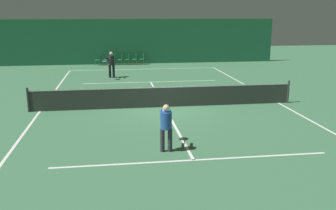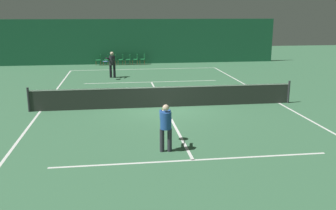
{
  "view_description": "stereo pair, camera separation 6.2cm",
  "coord_description": "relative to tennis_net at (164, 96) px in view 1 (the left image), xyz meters",
  "views": [
    {
      "loc": [
        -2.2,
        -16.43,
        4.2
      ],
      "look_at": [
        -0.28,
        -3.08,
        0.86
      ],
      "focal_mm": 40.0,
      "sensor_mm": 36.0,
      "label": 1
    },
    {
      "loc": [
        -2.14,
        -16.44,
        4.2
      ],
      "look_at": [
        -0.28,
        -3.08,
        0.86
      ],
      "focal_mm": 40.0,
      "sensor_mm": 36.0,
      "label": 2
    }
  ],
  "objects": [
    {
      "name": "ground_plane",
      "position": [
        0.0,
        0.0,
        -0.51
      ],
      "size": [
        60.0,
        60.0,
        0.0
      ],
      "primitive_type": "plane",
      "color": "#3D704C"
    },
    {
      "name": "backdrop_curtain",
      "position": [
        0.0,
        15.19,
        1.33
      ],
      "size": [
        23.0,
        0.12,
        3.69
      ],
      "color": "#1E5B3D",
      "rests_on": "ground"
    },
    {
      "name": "court_line_baseline_far",
      "position": [
        0.0,
        11.9,
        -0.51
      ],
      "size": [
        11.0,
        0.1,
        0.0
      ],
      "color": "white",
      "rests_on": "ground"
    },
    {
      "name": "court_line_service_far",
      "position": [
        0.0,
        6.4,
        -0.51
      ],
      "size": [
        8.25,
        0.1,
        0.0
      ],
      "color": "white",
      "rests_on": "ground"
    },
    {
      "name": "court_line_service_near",
      "position": [
        0.0,
        -6.4,
        -0.51
      ],
      "size": [
        8.25,
        0.1,
        0.0
      ],
      "color": "white",
      "rests_on": "ground"
    },
    {
      "name": "court_line_sideline_left",
      "position": [
        -5.5,
        0.0,
        -0.51
      ],
      "size": [
        0.1,
        23.8,
        0.0
      ],
      "color": "white",
      "rests_on": "ground"
    },
    {
      "name": "court_line_sideline_right",
      "position": [
        5.5,
        0.0,
        -0.51
      ],
      "size": [
        0.1,
        23.8,
        0.0
      ],
      "color": "white",
      "rests_on": "ground"
    },
    {
      "name": "court_line_centre",
      "position": [
        0.0,
        0.0,
        -0.51
      ],
      "size": [
        0.1,
        12.8,
        0.0
      ],
      "color": "white",
      "rests_on": "ground"
    },
    {
      "name": "tennis_net",
      "position": [
        0.0,
        0.0,
        0.0
      ],
      "size": [
        12.0,
        0.1,
        1.07
      ],
      "color": "#2D332D",
      "rests_on": "ground"
    },
    {
      "name": "player_near",
      "position": [
        -0.69,
        -5.53,
        0.37
      ],
      "size": [
        0.45,
        1.3,
        1.5
      ],
      "rotation": [
        0.0,
        0.0,
        1.49
      ],
      "color": "#2D2D38",
      "rests_on": "ground"
    },
    {
      "name": "player_far",
      "position": [
        -2.41,
        8.34,
        0.49
      ],
      "size": [
        0.9,
        1.39,
        1.71
      ],
      "rotation": [
        0.0,
        0.0,
        -2.0
      ],
      "color": "black",
      "rests_on": "ground"
    },
    {
      "name": "courtside_chair_0",
      "position": [
        -3.5,
        14.64,
        -0.03
      ],
      "size": [
        0.44,
        0.44,
        0.84
      ],
      "rotation": [
        0.0,
        0.0,
        -1.57
      ],
      "color": "brown",
      "rests_on": "ground"
    },
    {
      "name": "courtside_chair_1",
      "position": [
        -2.9,
        14.64,
        -0.03
      ],
      "size": [
        0.44,
        0.44,
        0.84
      ],
      "rotation": [
        0.0,
        0.0,
        -1.57
      ],
      "color": "brown",
      "rests_on": "ground"
    },
    {
      "name": "courtside_chair_2",
      "position": [
        -2.3,
        14.64,
        -0.03
      ],
      "size": [
        0.44,
        0.44,
        0.84
      ],
      "rotation": [
        0.0,
        0.0,
        -1.57
      ],
      "color": "brown",
      "rests_on": "ground"
    },
    {
      "name": "courtside_chair_3",
      "position": [
        -1.7,
        14.64,
        -0.03
      ],
      "size": [
        0.44,
        0.44,
        0.84
      ],
      "rotation": [
        0.0,
        0.0,
        -1.57
      ],
      "color": "brown",
      "rests_on": "ground"
    },
    {
      "name": "courtside_chair_4",
      "position": [
        -1.11,
        14.64,
        -0.03
      ],
      "size": [
        0.44,
        0.44,
        0.84
      ],
      "rotation": [
        0.0,
        0.0,
        -1.57
      ],
      "color": "brown",
      "rests_on": "ground"
    },
    {
      "name": "courtside_chair_5",
      "position": [
        -0.51,
        14.64,
        -0.03
      ],
      "size": [
        0.44,
        0.44,
        0.84
      ],
      "rotation": [
        0.0,
        0.0,
        -1.57
      ],
      "color": "brown",
      "rests_on": "ground"
    },
    {
      "name": "courtside_chair_6",
      "position": [
        0.09,
        14.64,
        -0.03
      ],
      "size": [
        0.44,
        0.44,
        0.84
      ],
      "rotation": [
        0.0,
        0.0,
        -1.57
      ],
      "color": "brown",
      "rests_on": "ground"
    }
  ]
}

